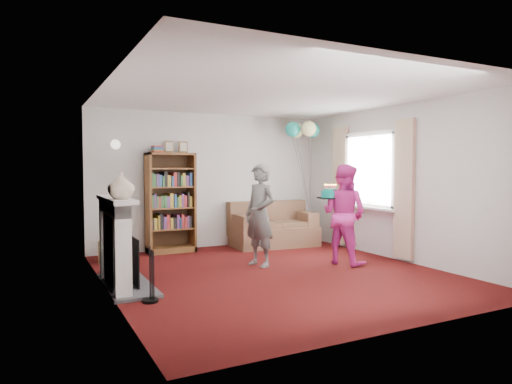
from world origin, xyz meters
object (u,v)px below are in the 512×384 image
bookcase (170,203)px  sofa (272,229)px  person_striped (260,215)px  birthday_cake (330,194)px  person_magenta (344,214)px

bookcase → sofa: bearing=-6.9°
person_striped → birthday_cake: (1.04, -0.35, 0.31)m
sofa → person_striped: size_ratio=1.02×
bookcase → sofa: bookcase is taller
person_striped → birthday_cake: size_ratio=4.54×
person_striped → person_magenta: (1.24, -0.43, -0.00)m
person_magenta → birthday_cake: person_magenta is taller
birthday_cake → person_magenta: bearing=-23.0°
bookcase → birthday_cake: 2.86m
bookcase → birthday_cake: bookcase is taller
person_magenta → birthday_cake: size_ratio=4.51×
sofa → bookcase: bearing=177.7°
sofa → person_magenta: bearing=-79.9°
sofa → person_striped: 1.90m
bookcase → sofa: size_ratio=1.23×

